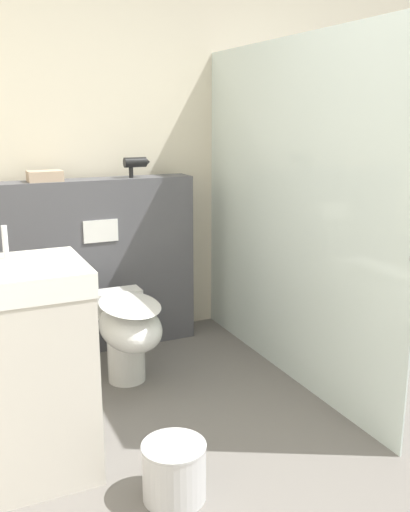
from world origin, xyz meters
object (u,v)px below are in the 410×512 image
Objects in this scene: toilet at (127,329)px; sink_vanity at (19,372)px; waste_bin at (174,471)px; hair_drier at (136,163)px.

toilet is 0.61× the size of sink_vanity.
waste_bin is at bearing -40.09° from sink_vanity.
waste_bin is (-0.41, -1.64, -1.10)m from hair_drier.
sink_vanity reaches higher than waste_bin.
sink_vanity is (-0.66, -0.63, 0.14)m from toilet.
hair_drier reaches higher than waste_bin.
hair_drier reaches higher than sink_vanity.
toilet is at bearing 82.35° from waste_bin.
sink_vanity is 0.76m from waste_bin.
toilet is at bearing -114.91° from hair_drier.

